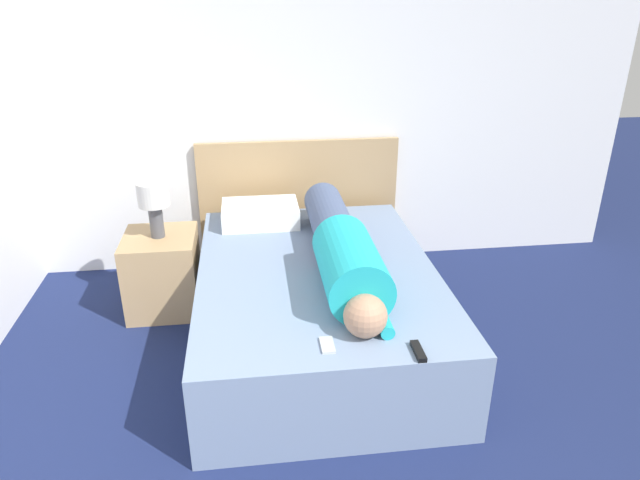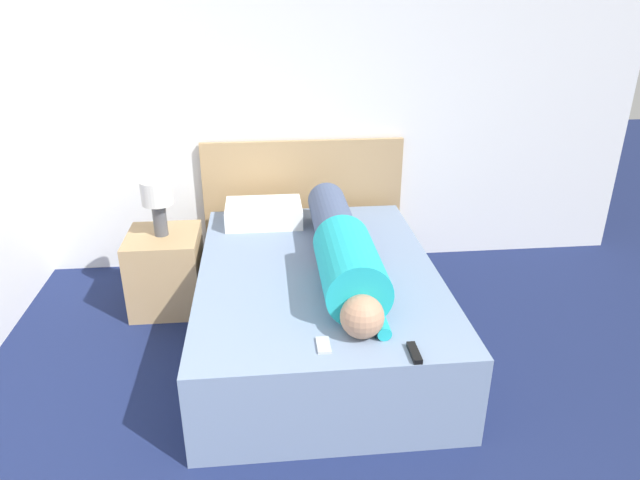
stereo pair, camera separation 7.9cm
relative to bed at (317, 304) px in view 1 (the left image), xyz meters
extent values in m
cube|color=white|center=(0.00, 1.20, 1.05)|extent=(5.14, 0.06, 2.60)
cube|color=#7589A8|center=(0.00, 0.00, 0.00)|extent=(1.41, 2.00, 0.50)
cube|color=tan|center=(0.00, 1.13, 0.25)|extent=(1.53, 0.04, 0.99)
cube|color=tan|center=(-0.99, 0.53, 0.02)|extent=(0.47, 0.49, 0.53)
cylinder|color=#4C4C51|center=(-0.99, 0.53, 0.39)|extent=(0.09, 0.09, 0.22)
cylinder|color=silver|center=(-0.99, 0.53, 0.58)|extent=(0.20, 0.20, 0.16)
sphere|color=tan|center=(0.14, -0.74, 0.36)|extent=(0.21, 0.21, 0.21)
cylinder|color=#1EADB7|center=(0.14, -0.34, 0.42)|extent=(0.34, 0.68, 0.34)
cylinder|color=#47567A|center=(0.14, 0.41, 0.38)|extent=(0.26, 0.81, 0.26)
cylinder|color=#1EADB7|center=(0.24, -0.69, 0.29)|extent=(0.07, 0.22, 0.07)
cube|color=white|center=(-0.31, 0.76, 0.32)|extent=(0.53, 0.38, 0.14)
cube|color=black|center=(0.36, -0.92, 0.26)|extent=(0.04, 0.15, 0.02)
cube|color=#B2B7BC|center=(-0.05, -0.81, 0.26)|extent=(0.06, 0.13, 0.01)
camera|label=1|loc=(-0.37, -3.02, 1.80)|focal=32.00mm
camera|label=2|loc=(-0.29, -3.03, 1.80)|focal=32.00mm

